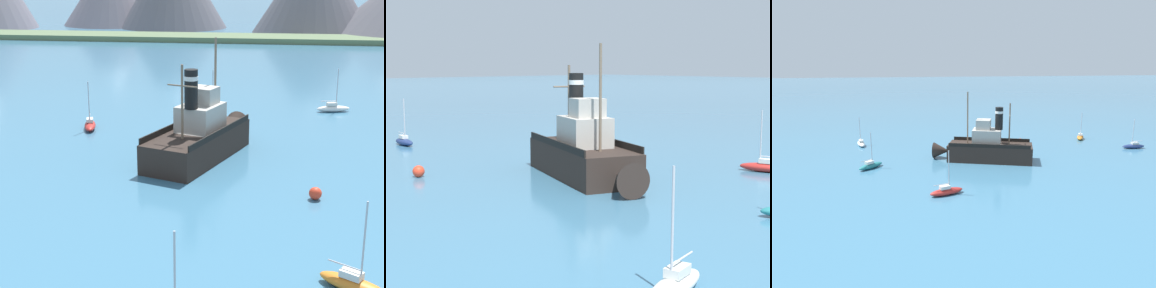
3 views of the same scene
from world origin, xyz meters
The scene contains 6 objects.
ground_plane centered at (0.00, 0.00, 0.00)m, with size 600.00×600.00×0.00m, color teal.
old_tugboat centered at (0.62, 1.16, 1.83)m, with size 8.22×14.69×9.90m.
sailboat_white centered at (13.39, 19.87, 0.43)m, with size 3.95×1.94×4.90m.
sailboat_red centered at (-11.61, 8.77, 0.43)m, with size 2.11×3.96×4.90m.
sailboat_navy centered at (2.62, -24.76, 0.43)m, with size 1.39×3.87×4.90m.
mooring_buoy centered at (9.73, -7.54, 0.45)m, with size 0.90×0.90×0.90m, color red.
Camera 2 is at (30.01, 32.93, 8.50)m, focal length 55.00 mm.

